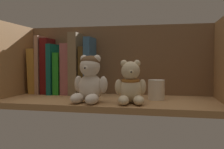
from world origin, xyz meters
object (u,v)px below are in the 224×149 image
at_px(book_5, 69,69).
at_px(pillar_candle, 156,90).
at_px(teddy_bear_larger, 90,80).
at_px(teddy_bear_smaller, 131,85).
at_px(book_0, 37,71).
at_px(book_6, 77,64).
at_px(book_7, 85,71).
at_px(book_3, 56,69).
at_px(book_8, 91,66).
at_px(book_2, 49,66).
at_px(book_1, 43,65).
at_px(book_4, 61,73).

relative_size(book_5, pillar_candle, 2.96).
relative_size(teddy_bear_larger, teddy_bear_smaller, 1.12).
bearing_deg(book_0, book_6, 0.00).
bearing_deg(book_7, book_3, 180.00).
relative_size(book_3, book_7, 1.06).
relative_size(book_5, teddy_bear_larger, 1.32).
xyz_separation_m(book_6, teddy_bear_larger, (0.11, -0.19, -0.05)).
height_order(book_5, teddy_bear_larger, book_5).
bearing_deg(book_8, book_5, 180.00).
distance_m(book_7, teddy_bear_larger, 0.21).
height_order(book_3, book_7, book_3).
bearing_deg(book_2, book_3, 0.00).
bearing_deg(pillar_candle, teddy_bear_larger, -153.55).
bearing_deg(teddy_bear_smaller, teddy_bear_larger, -178.04).
distance_m(book_1, book_6, 0.15).
bearing_deg(book_3, book_8, 0.00).
height_order(book_3, teddy_bear_larger, book_3).
relative_size(book_1, teddy_bear_smaller, 1.71).
distance_m(book_5, book_8, 0.10).
height_order(book_5, pillar_candle, book_5).
height_order(book_6, pillar_candle, book_6).
bearing_deg(book_7, teddy_bear_smaller, -41.64).
height_order(book_1, book_2, book_1).
height_order(book_2, teddy_bear_larger, book_2).
bearing_deg(teddy_bear_smaller, book_8, 134.46).
bearing_deg(teddy_bear_larger, book_3, 136.84).
relative_size(book_1, book_2, 1.04).
relative_size(book_8, teddy_bear_larger, 1.47).
distance_m(book_6, teddy_bear_larger, 0.23).
bearing_deg(book_0, book_8, 0.00).
relative_size(book_2, book_3, 1.12).
bearing_deg(book_2, book_8, 0.00).
xyz_separation_m(book_0, book_6, (0.18, 0.00, 0.03)).
bearing_deg(book_1, book_2, 0.00).
xyz_separation_m(book_4, book_8, (0.13, 0.00, 0.03)).
xyz_separation_m(book_4, teddy_bear_smaller, (0.31, -0.19, -0.02)).
height_order(book_1, book_3, book_1).
xyz_separation_m(book_1, book_8, (0.21, 0.00, -0.00)).
distance_m(book_0, book_1, 0.04).
height_order(book_0, teddy_bear_larger, book_0).
xyz_separation_m(book_0, book_8, (0.24, 0.00, 0.02)).
xyz_separation_m(book_3, book_8, (0.15, 0.00, 0.01)).
height_order(book_0, book_4, book_0).
bearing_deg(pillar_candle, book_6, 164.37).
bearing_deg(pillar_candle, book_3, 167.84).
bearing_deg(pillar_candle, book_7, 162.78).
xyz_separation_m(book_6, book_7, (0.03, 0.00, -0.03)).
height_order(book_4, book_8, book_8).
bearing_deg(book_4, book_6, 0.00).
height_order(book_1, teddy_bear_smaller, book_1).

